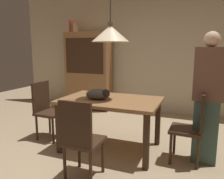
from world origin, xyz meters
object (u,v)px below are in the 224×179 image
(hutch_bookcase, at_px, (89,72))
(person_standing, at_px, (207,99))
(dining_table, at_px, (110,106))
(pendant_lamp, at_px, (110,33))
(book_red_tall, at_px, (72,26))
(cat_sleeping, at_px, (99,94))
(book_brown_thick, at_px, (75,28))
(chair_right_side, at_px, (193,125))
(chair_near_front, at_px, (80,137))
(chair_left_side, at_px, (46,108))

(hutch_bookcase, relative_size, person_standing, 1.11)
(dining_table, distance_m, person_standing, 1.29)
(pendant_lamp, xyz_separation_m, book_red_tall, (-1.78, 1.95, 0.33))
(cat_sleeping, distance_m, pendant_lamp, 0.85)
(book_red_tall, relative_size, book_brown_thick, 1.17)
(cat_sleeping, bearing_deg, chair_right_side, 3.52)
(pendant_lamp, height_order, person_standing, pendant_lamp)
(chair_near_front, relative_size, pendant_lamp, 0.72)
(book_red_tall, bearing_deg, book_brown_thick, 0.00)
(chair_left_side, relative_size, chair_near_front, 1.00)
(chair_near_front, distance_m, book_red_tall, 3.65)
(chair_left_side, xyz_separation_m, pendant_lamp, (1.13, -0.00, 1.15))
(pendant_lamp, bearing_deg, cat_sleeping, -150.86)
(chair_left_side, bearing_deg, chair_near_front, -37.97)
(hutch_bookcase, bearing_deg, pendant_lamp, -55.23)
(chair_left_side, height_order, cat_sleeping, chair_left_side)
(chair_near_front, distance_m, chair_right_side, 1.43)
(cat_sleeping, bearing_deg, chair_near_front, -79.61)
(chair_near_front, xyz_separation_m, chair_right_side, (1.13, 0.88, 0.00))
(chair_right_side, distance_m, pendant_lamp, 1.61)
(chair_near_front, relative_size, book_red_tall, 3.32)
(chair_left_side, xyz_separation_m, cat_sleeping, (0.98, -0.08, 0.32))
(dining_table, xyz_separation_m, person_standing, (1.27, 0.08, 0.19))
(chair_right_side, xyz_separation_m, cat_sleeping, (-1.27, -0.08, 0.32))
(dining_table, xyz_separation_m, chair_near_front, (0.00, -0.88, -0.14))
(chair_left_side, height_order, hutch_bookcase, hutch_bookcase)
(chair_right_side, distance_m, cat_sleeping, 1.32)
(pendant_lamp, bearing_deg, chair_left_side, 179.88)
(cat_sleeping, bearing_deg, book_brown_thick, 127.69)
(chair_right_side, xyz_separation_m, book_red_tall, (-2.91, 1.95, 1.48))
(chair_right_side, bearing_deg, cat_sleeping, -176.48)
(dining_table, height_order, book_brown_thick, book_brown_thick)
(chair_left_side, xyz_separation_m, chair_right_side, (2.26, -0.01, 0.00))
(pendant_lamp, bearing_deg, person_standing, 3.65)
(hutch_bookcase, height_order, book_red_tall, book_red_tall)
(cat_sleeping, distance_m, book_red_tall, 2.86)
(chair_right_side, height_order, book_red_tall, book_red_tall)
(chair_left_side, bearing_deg, book_brown_thick, 106.78)
(dining_table, distance_m, chair_left_side, 1.14)
(chair_left_side, distance_m, chair_near_front, 1.43)
(book_red_tall, bearing_deg, chair_near_front, -57.78)
(pendant_lamp, bearing_deg, chair_right_side, -0.15)
(dining_table, relative_size, cat_sleeping, 3.48)
(chair_right_side, xyz_separation_m, book_brown_thick, (-2.84, 1.95, 1.45))
(book_red_tall, bearing_deg, cat_sleeping, -51.14)
(chair_near_front, distance_m, person_standing, 1.63)
(dining_table, relative_size, chair_right_side, 1.51)
(book_red_tall, bearing_deg, chair_right_side, -33.85)
(dining_table, distance_m, chair_near_front, 0.89)
(book_brown_thick, bearing_deg, book_red_tall, 180.00)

